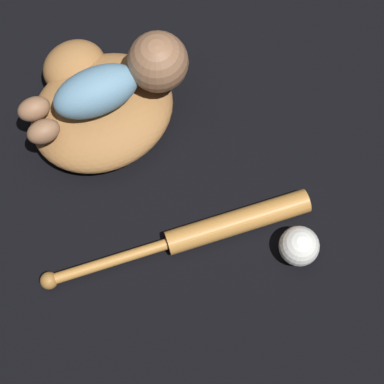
# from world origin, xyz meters

# --- Properties ---
(ground_plane) EXTENTS (6.00, 6.00, 0.00)m
(ground_plane) POSITION_xyz_m (0.00, 0.00, 0.00)
(ground_plane) COLOR black
(baseball_glove) EXTENTS (0.37, 0.36, 0.10)m
(baseball_glove) POSITION_xyz_m (0.04, -0.02, 0.05)
(baseball_glove) COLOR #A8703D
(baseball_glove) RESTS_ON ground
(baby_figure) EXTENTS (0.35, 0.16, 0.12)m
(baby_figure) POSITION_xyz_m (0.10, -0.03, 0.15)
(baby_figure) COLOR #6693B2
(baby_figure) RESTS_ON baseball_glove
(baseball_bat) EXTENTS (0.55, 0.08, 0.05)m
(baseball_bat) POSITION_xyz_m (0.21, -0.33, 0.02)
(baseball_bat) COLOR #C6843D
(baseball_bat) RESTS_ON ground
(baseball) EXTENTS (0.08, 0.08, 0.08)m
(baseball) POSITION_xyz_m (0.36, -0.40, 0.04)
(baseball) COLOR white
(baseball) RESTS_ON ground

